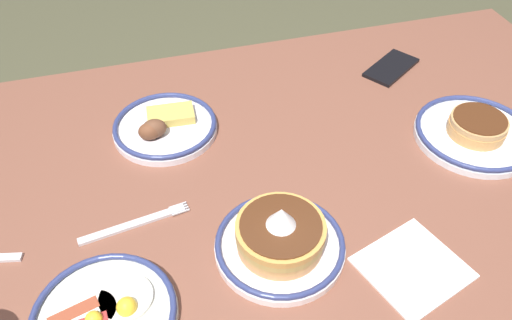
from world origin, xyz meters
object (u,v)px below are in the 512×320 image
object	(u,v)px
plate_near_main	(475,132)
plate_far_companion	(105,315)
cell_phone	(391,68)
fork_near	(135,224)
plate_center_pancakes	(164,126)
plate_far_side	(280,239)
paper_napkin	(413,268)

from	to	relation	value
plate_near_main	plate_far_companion	world-z (taller)	plate_near_main
plate_near_main	cell_phone	bearing A→B (deg)	-80.70
cell_phone	fork_near	distance (m)	0.71
plate_far_companion	fork_near	distance (m)	0.18
plate_center_pancakes	plate_near_main	bearing A→B (deg)	162.26
plate_near_main	plate_far_companion	distance (m)	0.77
plate_center_pancakes	fork_near	bearing A→B (deg)	69.64
plate_center_pancakes	cell_phone	world-z (taller)	plate_center_pancakes
plate_far_side	paper_napkin	size ratio (longest dim) A/B	1.42
plate_far_companion	paper_napkin	bearing A→B (deg)	174.88
plate_near_main	plate_center_pancakes	bearing A→B (deg)	-17.74
plate_far_companion	fork_near	bearing A→B (deg)	-110.00
plate_near_main	fork_near	xyz separation A→B (m)	(0.68, 0.04, -0.01)
paper_napkin	fork_near	world-z (taller)	fork_near
plate_far_side	paper_napkin	distance (m)	0.21
plate_far_side	plate_far_companion	bearing A→B (deg)	10.07
plate_far_side	fork_near	world-z (taller)	plate_far_side
plate_near_main	plate_center_pancakes	world-z (taller)	plate_near_main
plate_center_pancakes	plate_far_side	xyz separation A→B (m)	(-0.14, 0.35, 0.01)
fork_near	plate_far_companion	bearing A→B (deg)	70.00
plate_center_pancakes	paper_napkin	size ratio (longest dim) A/B	1.41
cell_phone	paper_napkin	size ratio (longest dim) A/B	0.96
paper_napkin	plate_center_pancakes	bearing A→B (deg)	-53.37
plate_far_side	paper_napkin	world-z (taller)	plate_far_side
cell_phone	plate_near_main	bearing A→B (deg)	66.13
plate_far_companion	cell_phone	size ratio (longest dim) A/B	1.47
cell_phone	plate_far_companion	bearing A→B (deg)	1.30
plate_far_companion	plate_far_side	world-z (taller)	plate_far_side
plate_center_pancakes	fork_near	world-z (taller)	plate_center_pancakes
plate_near_main	fork_near	size ratio (longest dim) A/B	1.23
paper_napkin	fork_near	distance (m)	0.46
plate_center_pancakes	plate_far_companion	xyz separation A→B (m)	(0.15, 0.40, -0.00)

